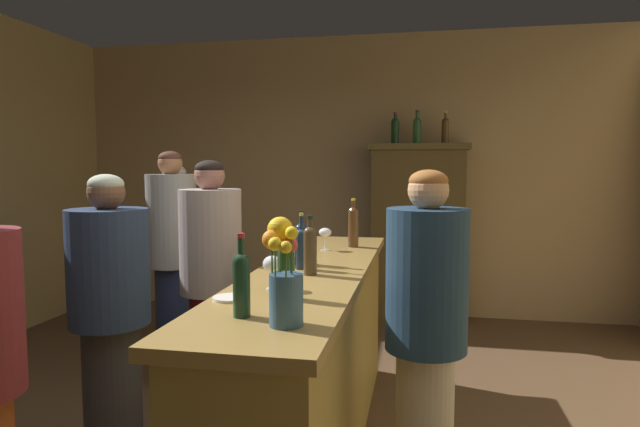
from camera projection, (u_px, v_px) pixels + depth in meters
The scene contains 21 objects.
wall_back at pixel (346, 176), 5.74m from camera, with size 5.99×0.12×2.95m, color tan.
bar_counter at pixel (313, 362), 2.85m from camera, with size 0.57×2.64×1.03m.
display_cabinet at pixel (417, 230), 5.33m from camera, with size 0.98×0.45×1.80m.
wine_bottle_rose at pixel (242, 281), 1.88m from camera, with size 0.06×0.06×0.30m.
wine_bottle_pinot at pixel (353, 225), 3.56m from camera, with size 0.07×0.07×0.33m.
wine_bottle_chardonnay at pixel (310, 248), 2.62m from camera, with size 0.07×0.07×0.29m.
wine_bottle_malbec at pixel (286, 268), 2.14m from camera, with size 0.07×0.07×0.29m.
wine_bottle_riesling at pixel (302, 246), 2.77m from camera, with size 0.06×0.06×0.30m.
wine_bottle_merlot at pixel (302, 241), 2.91m from camera, with size 0.07×0.07×0.30m.
wine_glass_front at pixel (272, 265), 2.32m from camera, with size 0.08×0.08×0.15m.
wine_glass_mid at pixel (325, 233), 3.41m from camera, with size 0.08×0.08×0.15m.
flower_arrangement at pixel (284, 276), 1.78m from camera, with size 0.14×0.15×0.36m.
cheese_plate at pixel (230, 298), 2.14m from camera, with size 0.14×0.14×0.01m, color white.
display_bottle_left at pixel (395, 129), 5.29m from camera, with size 0.08×0.08×0.32m.
display_bottle_midleft at pixel (417, 129), 5.25m from camera, with size 0.08×0.08×0.33m.
display_bottle_center at pixel (445, 129), 5.20m from camera, with size 0.07×0.07×0.32m.
patron_tall at pixel (172, 258), 3.79m from camera, with size 0.35×0.35×1.68m.
patron_in_navy at pixel (176, 252), 4.36m from camera, with size 0.34×0.34×1.58m.
patron_redhead at pixel (110, 314), 2.67m from camera, with size 0.40×0.40×1.53m.
patron_near_entrance at pixel (211, 282), 3.18m from camera, with size 0.37×0.37×1.60m.
bartender at pixel (426, 334), 2.28m from camera, with size 0.35×0.35×1.55m.
Camera 1 is at (0.81, -2.34, 1.55)m, focal length 29.80 mm.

